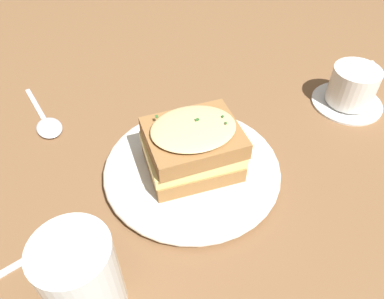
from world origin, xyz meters
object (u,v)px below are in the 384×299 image
sandwich (193,147)px  teacup_with_saucer (352,88)px  water_glass (81,278)px  dinner_plate (192,169)px  spoon (48,125)px

sandwich → teacup_with_saucer: 0.32m
teacup_with_saucer → water_glass: bearing=175.8°
sandwich → water_glass: (0.16, 0.15, 0.00)m
dinner_plate → spoon: size_ratio=1.61×
dinner_plate → spoon: 0.26m
dinner_plate → sandwich: (-0.00, -0.00, 0.05)m
sandwich → spoon: bearing=-38.9°
teacup_with_saucer → water_glass: 0.53m
dinner_plate → spoon: dinner_plate is taller
water_glass → spoon: size_ratio=0.74×
sandwich → spoon: size_ratio=0.83×
sandwich → spoon: sandwich is taller
sandwich → water_glass: 0.22m
dinner_plate → teacup_with_saucer: size_ratio=2.01×
water_glass → teacup_with_saucer: bearing=-153.2°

